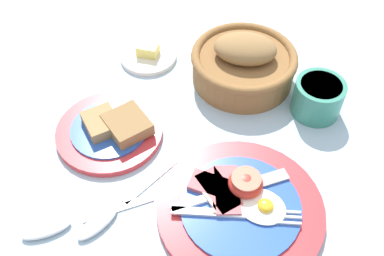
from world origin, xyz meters
The scene contains 8 objects.
ground_plane centered at (0.00, 0.00, 0.00)m, with size 3.00×3.00×0.00m, color #A3BCD1.
breakfast_plate centered at (0.07, 0.00, 0.01)m, with size 0.25×0.25×0.04m.
bread_plate centered at (-0.17, 0.04, 0.01)m, with size 0.18×0.18×0.04m.
sugar_cup centered at (0.12, 0.25, 0.03)m, with size 0.08×0.08×0.06m.
bread_basket centered at (-0.03, 0.27, 0.04)m, with size 0.19×0.19×0.09m.
butter_dish centered at (-0.22, 0.24, 0.01)m, with size 0.11×0.11×0.03m.
teaspoon_by_saucer centered at (-0.09, -0.08, 0.01)m, with size 0.07×0.19×0.01m.
teaspoon_near_cup centered at (-0.14, -0.13, 0.01)m, with size 0.15×0.15×0.01m.
Camera 1 is at (0.16, -0.33, 0.58)m, focal length 42.00 mm.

